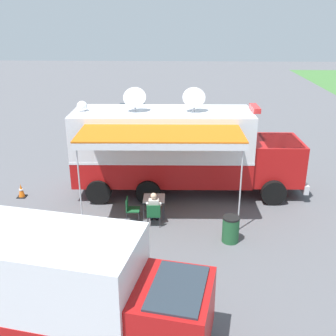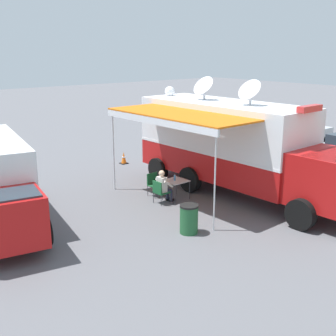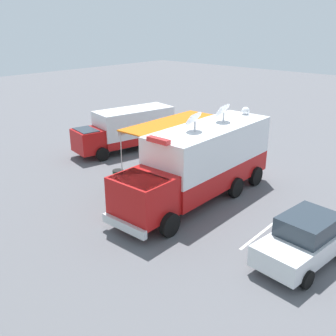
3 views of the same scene
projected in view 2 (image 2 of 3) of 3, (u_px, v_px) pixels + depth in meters
The scene contains 11 objects.
ground_plane at pixel (221, 188), 17.85m from camera, with size 100.00×100.00×0.00m, color #5B5B60.
lot_stripe at pixel (299, 176), 19.57m from camera, with size 0.12×4.80×0.01m, color silver.
command_truck at pixel (237, 145), 16.77m from camera, with size 5.05×9.55×4.53m.
folding_table at pixel (176, 182), 16.43m from camera, with size 0.82×0.82×0.73m.
water_bottle at pixel (175, 178), 16.38m from camera, with size 0.07×0.07×0.22m.
folding_chair_at_table at pixel (160, 190), 15.96m from camera, with size 0.49×0.49×0.87m.
folding_chair_beside_table at pixel (154, 183), 16.88m from camera, with size 0.49×0.49×0.87m.
seated_responder at pixel (164, 186), 16.04m from camera, with size 0.67×0.56×1.25m.
trash_bin at pixel (189, 219), 13.43m from camera, with size 0.57×0.57×0.91m.
traffic_cone at pixel (124, 158), 21.61m from camera, with size 0.36×0.36×0.58m.
car_far_corner at pixel (299, 133), 24.75m from camera, with size 4.27×2.14×1.76m.
Camera 2 is at (12.48, 11.75, 5.51)m, focal length 46.93 mm.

